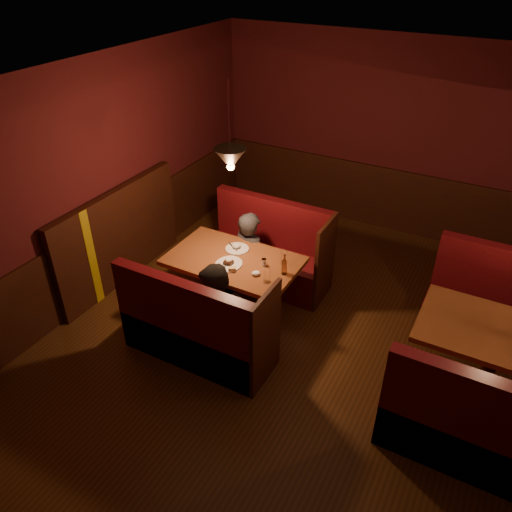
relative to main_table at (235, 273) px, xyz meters
The scene contains 9 objects.
room 1.08m from the main_table, 23.53° to the right, with size 6.02×7.02×2.92m.
main_table is the anchor object (origin of this frame).
main_bench_far 0.90m from the main_table, 88.87° to the left, with size 1.67×0.60×1.14m.
main_bench_near 0.90m from the main_table, 88.87° to the right, with size 1.67×0.60×1.14m.
second_table 2.85m from the main_table, ahead, with size 1.48×0.95×0.83m.
second_bench_far 3.06m from the main_table, 18.78° to the left, with size 1.63×0.61×1.17m.
second_bench_near 3.00m from the main_table, 15.25° to the right, with size 1.63×0.61×1.17m.
diner_a 0.57m from the main_table, 100.16° to the left, with size 0.54×0.36×1.49m, color #2B2B2F.
diner_b 0.68m from the main_table, 75.28° to the right, with size 0.72×0.56×1.47m, color black.
Camera 1 is at (1.33, -3.67, 3.99)m, focal length 35.00 mm.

